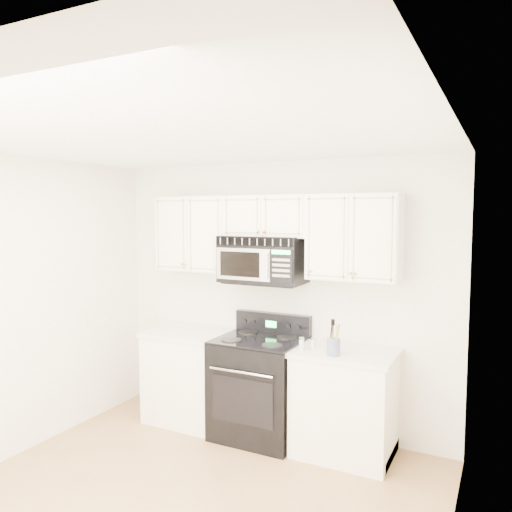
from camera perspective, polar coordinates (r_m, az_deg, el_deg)
The scene contains 9 objects.
room at distance 3.44m, azimuth -9.94°, elevation -8.62°, with size 3.51×3.51×2.61m.
base_cabinet_left at distance 5.26m, azimuth -7.32°, elevation -13.74°, with size 0.86×0.65×0.92m.
base_cabinet_right at distance 4.61m, azimuth 10.13°, elevation -16.53°, with size 0.86×0.65×0.92m.
range at distance 4.85m, azimuth 0.43°, elevation -14.60°, with size 0.79×0.72×1.13m.
upper_cabinets at distance 4.72m, azimuth 1.57°, elevation 2.84°, with size 2.44×0.37×0.75m.
microwave at distance 4.72m, azimuth 0.78°, elevation -0.36°, with size 0.80×0.45×0.44m.
utensil_crock at distance 4.27m, azimuth 8.84°, elevation -10.11°, with size 0.11×0.11×0.30m.
shaker_salt at distance 4.41m, azimuth 5.23°, elevation -9.93°, with size 0.05×0.05×0.11m.
shaker_pepper at distance 4.46m, azimuth 6.52°, elevation -9.84°, with size 0.04×0.04×0.10m.
Camera 1 is at (2.02, -2.68, 2.10)m, focal length 35.00 mm.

